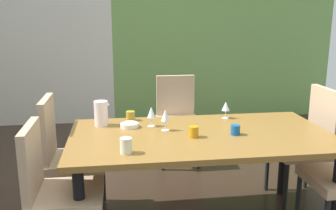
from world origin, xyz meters
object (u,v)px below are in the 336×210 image
(pitcher_near_shelf, at_px, (101,113))
(wine_glass_rear, at_px, (165,116))
(dining_table, at_px, (201,143))
(cup_corner, at_px, (235,130))
(chair_left_far, at_px, (65,152))
(cup_west, at_px, (194,132))
(cup_north, at_px, (126,146))
(wine_glass_right, at_px, (151,113))
(chair_head_far, at_px, (177,114))
(wine_glass_center, at_px, (226,107))
(chair_left_near, at_px, (54,187))
(chair_right_far, at_px, (309,139))
(serving_bowl_near_window, at_px, (129,125))
(cup_south, at_px, (130,116))

(pitcher_near_shelf, bearing_deg, wine_glass_rear, -22.73)
(dining_table, xyz_separation_m, cup_corner, (0.23, -0.06, 0.11))
(chair_left_far, relative_size, cup_west, 12.17)
(cup_north, bearing_deg, wine_glass_right, 69.32)
(chair_left_far, distance_m, cup_west, 1.03)
(chair_head_far, relative_size, wine_glass_center, 6.54)
(wine_glass_center, xyz_separation_m, pitcher_near_shelf, (-1.01, -0.07, -0.00))
(chair_head_far, xyz_separation_m, cup_north, (-0.59, -1.66, 0.26))
(chair_head_far, height_order, cup_north, chair_head_far)
(chair_left_near, relative_size, pitcher_near_shelf, 4.72)
(wine_glass_center, height_order, wine_glass_rear, wine_glass_rear)
(wine_glass_rear, bearing_deg, cup_corner, -19.28)
(chair_right_far, distance_m, chair_left_far, 2.01)
(wine_glass_right, relative_size, serving_bowl_near_window, 1.11)
(wine_glass_center, relative_size, cup_corner, 2.00)
(wine_glass_center, relative_size, wine_glass_right, 0.92)
(wine_glass_center, bearing_deg, cup_corner, -97.27)
(wine_glass_right, distance_m, pitcher_near_shelf, 0.39)
(wine_glass_rear, xyz_separation_m, cup_north, (-0.30, -0.43, -0.06))
(chair_right_far, distance_m, chair_left_near, 2.09)
(dining_table, relative_size, pitcher_near_shelf, 9.62)
(wine_glass_center, bearing_deg, chair_left_near, -152.55)
(wine_glass_center, bearing_deg, cup_south, 176.83)
(chair_left_far, relative_size, wine_glass_rear, 5.90)
(chair_left_far, bearing_deg, cup_south, 103.28)
(chair_right_far, height_order, chair_head_far, chair_right_far)
(chair_left_far, height_order, chair_head_far, chair_left_far)
(wine_glass_rear, height_order, cup_north, wine_glass_rear)
(wine_glass_center, relative_size, serving_bowl_near_window, 1.01)
(dining_table, height_order, chair_left_near, chair_left_near)
(cup_corner, distance_m, cup_south, 0.87)
(chair_right_far, xyz_separation_m, chair_head_far, (-0.96, 1.04, -0.02))
(wine_glass_center, bearing_deg, serving_bowl_near_window, -169.33)
(dining_table, relative_size, serving_bowl_near_window, 13.49)
(wine_glass_right, relative_size, cup_south, 2.03)
(serving_bowl_near_window, height_order, cup_north, cup_north)
(chair_head_far, xyz_separation_m, cup_corner, (0.19, -1.40, 0.24))
(chair_left_near, height_order, chair_head_far, chair_head_far)
(wine_glass_center, bearing_deg, pitcher_near_shelf, -176.08)
(chair_left_far, relative_size, wine_glass_center, 6.79)
(wine_glass_center, relative_size, cup_north, 1.43)
(chair_left_near, bearing_deg, cup_north, 86.13)
(dining_table, relative_size, cup_west, 23.83)
(chair_head_far, distance_m, wine_glass_right, 1.21)
(chair_head_far, bearing_deg, dining_table, 88.11)
(chair_left_near, bearing_deg, wine_glass_rear, 118.22)
(chair_left_far, distance_m, pitcher_near_shelf, 0.41)
(chair_left_near, relative_size, cup_west, 11.70)
(wine_glass_right, relative_size, cup_west, 1.96)
(chair_right_far, xyz_separation_m, chair_left_near, (-2.00, -0.59, -0.02))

